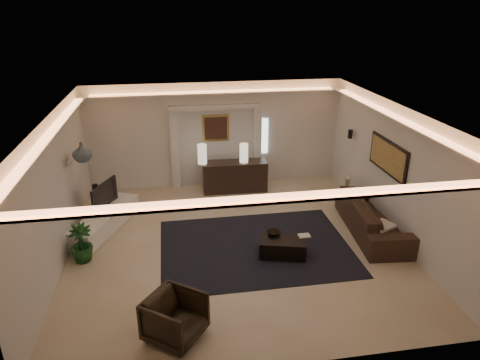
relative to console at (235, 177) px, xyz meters
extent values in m
plane|color=beige|center=(-0.44, -2.89, -0.40)|extent=(7.00, 7.00, 0.00)
plane|color=white|center=(-0.44, -2.89, 2.50)|extent=(7.00, 7.00, 0.00)
plane|color=silver|center=(-0.44, 0.61, 1.05)|extent=(7.00, 0.00, 7.00)
plane|color=silver|center=(-0.44, -6.39, 1.05)|extent=(7.00, 0.00, 7.00)
plane|color=silver|center=(-3.94, -2.89, 1.05)|extent=(0.00, 7.00, 7.00)
plane|color=silver|center=(3.06, -2.89, 1.05)|extent=(0.00, 7.00, 7.00)
cube|color=silver|center=(-0.44, -2.89, 2.22)|extent=(7.00, 7.00, 0.04)
cube|color=white|center=(0.91, 0.59, 0.95)|extent=(0.25, 0.03, 1.00)
cube|color=black|center=(-0.04, -3.09, -0.39)|extent=(4.00, 3.00, 0.01)
cube|color=silver|center=(-1.59, 0.51, 0.70)|extent=(0.22, 0.20, 2.20)
cube|color=silver|center=(0.71, 0.51, 0.70)|extent=(0.22, 0.20, 2.20)
cube|color=silver|center=(-0.44, 0.51, 1.85)|extent=(2.52, 0.20, 0.12)
cube|color=tan|center=(-0.44, 0.58, 1.25)|extent=(0.74, 0.04, 0.74)
cube|color=#4C2D1E|center=(-0.44, 0.56, 1.25)|extent=(0.62, 0.02, 0.62)
cube|color=black|center=(3.03, -2.59, 1.30)|extent=(0.04, 1.64, 0.74)
cube|color=tan|center=(3.01, -2.59, 1.30)|extent=(0.02, 1.50, 0.62)
cylinder|color=black|center=(2.94, -0.69, 1.28)|extent=(0.12, 0.12, 0.22)
cube|color=silver|center=(-3.88, -1.49, 1.25)|extent=(0.10, 0.55, 0.04)
cube|color=black|center=(0.00, 0.00, 0.00)|extent=(1.76, 0.60, 0.87)
cylinder|color=#F4DEC4|center=(-0.87, 0.02, 0.69)|extent=(0.26, 0.26, 0.54)
cylinder|color=#FFF3D0|center=(0.24, -0.05, 0.69)|extent=(0.24, 0.24, 0.52)
cube|color=white|center=(-3.27, -1.75, -0.18)|extent=(1.41, 2.26, 0.42)
imported|color=black|center=(-3.37, -1.38, 0.35)|extent=(1.00, 0.54, 0.59)
cylinder|color=black|center=(-3.55, -0.94, 0.24)|extent=(0.17, 0.17, 0.37)
imported|color=#3C4F5B|center=(-3.59, -1.68, 1.48)|extent=(0.50, 0.50, 0.42)
imported|color=#174119|center=(-3.59, -3.02, 0.00)|extent=(0.48, 0.48, 0.80)
imported|color=#322515|center=(2.71, -2.86, -0.02)|extent=(2.68, 1.26, 0.76)
cube|color=white|center=(2.56, -3.56, 0.15)|extent=(0.60, 0.56, 0.05)
cube|color=tan|center=(2.71, -1.29, 0.15)|extent=(0.22, 0.38, 0.37)
cube|color=black|center=(0.45, -3.51, -0.20)|extent=(1.04, 0.74, 0.35)
imported|color=black|center=(0.32, -3.26, 0.04)|extent=(0.34, 0.34, 0.07)
cube|color=beige|center=(0.92, -3.44, 0.02)|extent=(0.24, 0.17, 0.03)
imported|color=black|center=(-1.79, -5.54, -0.03)|extent=(1.13, 1.13, 0.74)
camera|label=1|loc=(-1.70, -11.06, 4.50)|focal=32.81mm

